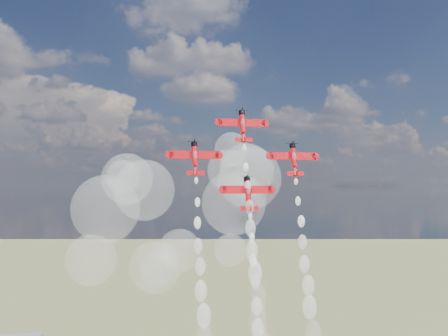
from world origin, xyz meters
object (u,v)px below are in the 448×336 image
plane_right (294,159)px  plane_slot (248,193)px  plane_left (195,158)px  plane_lead (243,125)px

plane_right → plane_slot: (-14.10, -2.85, -9.45)m
plane_left → plane_lead: bearing=11.4°
plane_left → plane_right: size_ratio=1.00×
plane_slot → plane_right: bearing=11.4°
plane_lead → plane_left: bearing=-168.6°
plane_right → plane_lead: bearing=168.6°
plane_lead → plane_right: (14.10, -2.85, -9.45)m
plane_left → plane_slot: bearing=-11.4°
plane_lead → plane_right: 17.21m
plane_lead → plane_left: (-14.10, -2.85, -9.45)m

